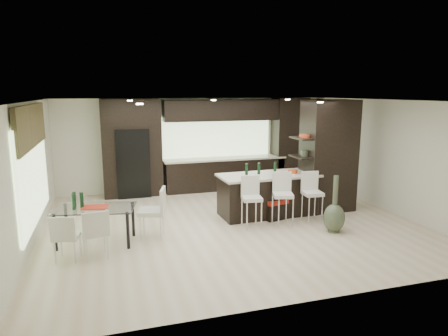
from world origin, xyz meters
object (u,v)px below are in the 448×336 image
object	(u,v)px
stool_right	(312,202)
dining_table	(96,225)
stool_mid	(283,204)
chair_far	(67,239)
stool_left	(252,208)
bench	(284,207)
chair_end	(152,215)
floor_vase	(335,204)
chair_near	(95,235)
kitchen_island	(268,194)

from	to	relation	value
stool_right	dining_table	distance (m)	4.62
stool_mid	chair_far	world-z (taller)	stool_mid
stool_left	stool_right	bearing A→B (deg)	8.67
stool_mid	stool_right	distance (m)	0.72
stool_left	bench	distance (m)	1.21
bench	chair_far	world-z (taller)	chair_far
stool_left	chair_end	world-z (taller)	chair_end
stool_right	chair_end	xyz separation A→B (m)	(-3.55, 0.06, 0.01)
stool_right	floor_vase	distance (m)	0.74
stool_mid	stool_right	xyz separation A→B (m)	(0.72, 0.01, -0.01)
stool_mid	chair_end	distance (m)	2.83
floor_vase	chair_near	distance (m)	4.74
stool_left	chair_end	size ratio (longest dim) A/B	0.97
stool_right	dining_table	xyz separation A→B (m)	(-4.62, 0.06, -0.10)
kitchen_island	chair_near	world-z (taller)	kitchen_island
stool_left	chair_far	bearing A→B (deg)	-161.14
bench	chair_end	distance (m)	3.20
stool_right	chair_near	world-z (taller)	stool_right
chair_far	floor_vase	bearing A→B (deg)	11.96
kitchen_island	chair_near	bearing A→B (deg)	-161.17
dining_table	kitchen_island	bearing A→B (deg)	23.13
kitchen_island	chair_near	distance (m)	4.17
chair_end	floor_vase	bearing A→B (deg)	-86.61
chair_end	chair_far	bearing A→B (deg)	130.01
dining_table	chair_far	size ratio (longest dim) A/B	1.89
stool_mid	stool_left	bearing A→B (deg)	-164.67
bench	chair_near	distance (m)	4.40
chair_near	bench	bearing A→B (deg)	7.77
kitchen_island	bench	size ratio (longest dim) A/B	1.98
stool_right	floor_vase	bearing A→B (deg)	-75.20
chair_far	chair_end	xyz separation A→B (m)	(1.53, 0.71, 0.08)
stool_mid	floor_vase	bearing A→B (deg)	-24.31
kitchen_island	stool_left	xyz separation A→B (m)	(-0.72, -0.81, -0.04)
chair_end	stool_mid	bearing A→B (deg)	-75.97
stool_mid	dining_table	world-z (taller)	stool_mid
kitchen_island	stool_right	world-z (taller)	kitchen_island
bench	chair_end	world-z (taller)	chair_end
chair_far	chair_end	bearing A→B (deg)	37.44
stool_right	floor_vase	world-z (taller)	floor_vase
stool_right	chair_far	world-z (taller)	stool_right
stool_right	chair_near	bearing A→B (deg)	-166.67
bench	dining_table	distance (m)	4.25
stool_left	dining_table	world-z (taller)	stool_left
stool_right	chair_far	size ratio (longest dim) A/B	1.17
stool_left	stool_mid	bearing A→B (deg)	8.21
stool_mid	stool_right	world-z (taller)	stool_mid
bench	chair_far	bearing A→B (deg)	-179.78
dining_table	stool_left	bearing A→B (deg)	11.24
chair_far	stool_mid	bearing A→B (deg)	21.10
dining_table	chair_far	world-z (taller)	chair_far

